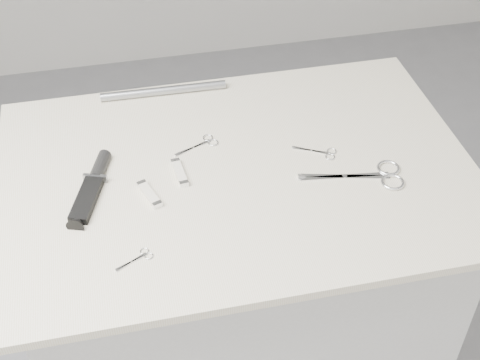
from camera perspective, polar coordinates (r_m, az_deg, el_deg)
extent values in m
cube|color=silver|center=(1.76, -0.14, -10.77)|extent=(0.90, 0.60, 0.90)
cube|color=beige|center=(1.42, -0.18, 0.61)|extent=(1.00, 0.70, 0.02)
cube|color=silver|center=(1.41, 8.92, 0.29)|extent=(0.19, 0.06, 0.00)
cylinder|color=silver|center=(1.41, 8.92, 0.32)|extent=(0.01, 0.01, 0.01)
torus|color=silver|center=(1.44, 12.54, 1.01)|extent=(0.05, 0.05, 0.01)
torus|color=silver|center=(1.41, 12.89, -0.18)|extent=(0.05, 0.05, 0.01)
cube|color=silver|center=(1.47, -4.03, 2.75)|extent=(0.09, 0.05, 0.00)
cylinder|color=silver|center=(1.47, -4.03, 2.77)|extent=(0.01, 0.01, 0.00)
torus|color=silver|center=(1.49, -2.76, 3.62)|extent=(0.02, 0.02, 0.00)
torus|color=silver|center=(1.48, -2.30, 3.20)|extent=(0.02, 0.02, 0.00)
cube|color=silver|center=(1.47, 6.13, 2.50)|extent=(0.08, 0.05, 0.00)
cylinder|color=silver|center=(1.46, 6.13, 2.52)|extent=(0.00, 0.00, 0.00)
torus|color=silver|center=(1.47, 7.83, 2.45)|extent=(0.02, 0.02, 0.00)
torus|color=silver|center=(1.45, 7.70, 1.97)|extent=(0.02, 0.02, 0.00)
cube|color=silver|center=(1.24, -9.26, -6.93)|extent=(0.06, 0.04, 0.00)
cylinder|color=silver|center=(1.24, -9.26, -6.91)|extent=(0.00, 0.00, 0.00)
torus|color=silver|center=(1.26, -8.16, -6.03)|extent=(0.02, 0.02, 0.00)
torus|color=silver|center=(1.25, -7.78, -6.45)|extent=(0.02, 0.02, 0.00)
cube|color=black|center=(1.37, -12.95, -1.63)|extent=(0.07, 0.13, 0.01)
cube|color=gray|center=(1.41, -12.24, 0.15)|extent=(0.05, 0.02, 0.02)
cylinder|color=black|center=(1.44, -11.82, 1.15)|extent=(0.05, 0.08, 0.03)
cube|color=silver|center=(1.36, -7.75, -1.23)|extent=(0.04, 0.08, 0.01)
cube|color=silver|center=(1.38, -8.40, -0.34)|extent=(0.02, 0.01, 0.01)
cube|color=silver|center=(1.33, -7.07, -2.13)|extent=(0.02, 0.01, 0.01)
cube|color=silver|center=(1.40, -5.18, 0.63)|extent=(0.03, 0.08, 0.01)
cube|color=silver|center=(1.43, -5.54, 1.57)|extent=(0.02, 0.01, 0.01)
cube|color=silver|center=(1.37, -4.80, -0.33)|extent=(0.02, 0.01, 0.01)
cylinder|color=gray|center=(1.64, -6.53, 7.58)|extent=(0.30, 0.03, 0.02)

